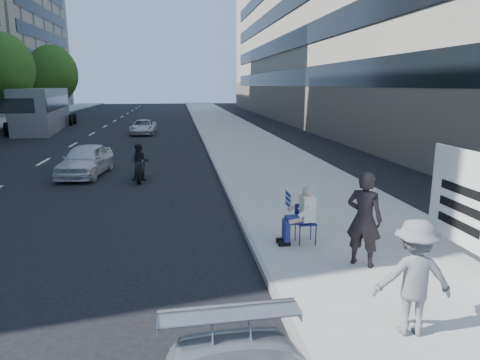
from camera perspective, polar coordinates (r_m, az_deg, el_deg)
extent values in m
plane|color=black|center=(7.98, -6.85, -14.09)|extent=(160.00, 160.00, 0.00)
cube|color=#9A9890|center=(27.67, 0.38, 5.30)|extent=(5.00, 120.00, 0.15)
cube|color=#9F9589|center=(43.19, 16.29, 20.64)|extent=(14.00, 70.00, 20.00)
cylinder|color=#382616|center=(39.60, -28.58, 8.03)|extent=(0.30, 0.30, 2.97)
ellipsoid|color=#254E14|center=(39.57, -29.11, 12.94)|extent=(4.80, 4.80, 5.52)
cylinder|color=#382616|center=(52.96, -23.39, 9.10)|extent=(0.30, 0.30, 2.62)
ellipsoid|color=#254E14|center=(52.93, -23.72, 12.84)|extent=(5.40, 5.40, 6.21)
cylinder|color=navy|center=(9.38, 7.97, -7.46)|extent=(0.02, 0.02, 0.45)
cylinder|color=navy|center=(9.48, 10.08, -7.31)|extent=(0.02, 0.02, 0.45)
cylinder|color=navy|center=(9.71, 7.38, -6.75)|extent=(0.02, 0.02, 0.45)
cylinder|color=navy|center=(9.81, 9.42, -6.61)|extent=(0.02, 0.02, 0.45)
cube|color=navy|center=(9.52, 8.76, -5.67)|extent=(0.40, 0.40, 0.03)
cube|color=navy|center=(9.63, 8.47, -4.27)|extent=(0.40, 0.02, 0.40)
cylinder|color=navy|center=(9.34, 7.66, -5.44)|extent=(0.44, 0.17, 0.17)
cylinder|color=navy|center=(9.36, 6.31, -6.85)|extent=(0.14, 0.14, 0.46)
cube|color=black|center=(9.43, 5.91, -8.42)|extent=(0.26, 0.11, 0.10)
cylinder|color=navy|center=(9.52, 7.33, -5.07)|extent=(0.44, 0.17, 0.17)
cylinder|color=navy|center=(9.54, 6.01, -6.46)|extent=(0.14, 0.14, 0.46)
cube|color=black|center=(9.62, 5.62, -8.00)|extent=(0.26, 0.11, 0.10)
cube|color=#EDE9CD|center=(9.42, 8.95, -3.67)|extent=(0.26, 0.42, 0.56)
sphere|color=tan|center=(9.33, 9.02, -1.48)|extent=(0.23, 0.23, 0.23)
ellipsoid|color=gray|center=(9.32, 9.15, -1.30)|extent=(0.22, 0.24, 0.19)
ellipsoid|color=gray|center=(9.32, 8.54, -1.92)|extent=(0.10, 0.14, 0.13)
cylinder|color=#EDE9CD|center=(9.18, 8.66, -4.29)|extent=(0.30, 0.10, 0.25)
cylinder|color=tan|center=(9.17, 7.42, -5.43)|extent=(0.29, 0.09, 0.14)
cylinder|color=#EDE9CD|center=(9.63, 8.10, -3.15)|extent=(0.26, 0.20, 0.32)
cylinder|color=tan|center=(9.76, 7.12, -3.53)|extent=(0.30, 0.21, 0.18)
cube|color=white|center=(9.84, 6.52, -2.58)|extent=(0.03, 0.55, 0.40)
imported|color=slate|center=(6.49, 22.17, -11.95)|extent=(1.16, 0.80, 1.66)
imported|color=black|center=(8.50, 16.22, -5.00)|extent=(0.80, 0.78, 1.85)
cylinder|color=#4C4C4C|center=(10.33, 24.30, -1.54)|extent=(0.06, 0.06, 2.20)
cube|color=white|center=(9.10, 29.28, -2.86)|extent=(0.04, 3.00, 1.90)
cube|color=black|center=(9.44, 27.44, -1.22)|extent=(0.01, 1.30, 0.18)
cube|color=black|center=(9.52, 27.23, -3.27)|extent=(0.01, 1.30, 0.18)
cube|color=black|center=(9.61, 27.02, -5.28)|extent=(0.01, 1.30, 0.18)
imported|color=silver|center=(18.19, -19.91, 2.51)|extent=(1.93, 3.86, 1.26)
imported|color=silver|center=(32.63, -12.77, 6.90)|extent=(1.87, 3.86, 1.06)
cylinder|color=black|center=(16.11, -13.31, 0.59)|extent=(0.14, 0.64, 0.64)
cylinder|color=black|center=(17.48, -12.92, 1.53)|extent=(0.14, 0.64, 0.64)
cube|color=black|center=(16.75, -13.15, 1.85)|extent=(0.28, 1.21, 0.35)
imported|color=black|center=(16.63, -13.20, 2.33)|extent=(0.71, 0.56, 1.42)
cube|color=slate|center=(38.46, -24.77, 8.56)|extent=(3.83, 12.21, 3.30)
cube|color=black|center=(38.81, -26.67, 9.22)|extent=(1.35, 11.43, 1.00)
cube|color=black|center=(38.10, -23.00, 9.51)|extent=(1.35, 11.43, 1.00)
cube|color=black|center=(32.70, -27.80, 8.73)|extent=(2.39, 0.33, 1.00)
cylinder|color=black|center=(34.66, -28.65, 5.95)|extent=(0.36, 1.02, 1.00)
cylinder|color=black|center=(33.88, -24.67, 6.22)|extent=(0.36, 1.02, 1.00)
cylinder|color=black|center=(36.54, -27.58, 6.32)|extent=(0.36, 1.02, 1.00)
cylinder|color=black|center=(35.79, -23.79, 6.58)|extent=(0.36, 1.02, 1.00)
cylinder|color=black|center=(42.23, -24.95, 7.23)|extent=(0.36, 1.02, 1.00)
cylinder|color=black|center=(41.59, -21.62, 7.45)|extent=(0.36, 1.02, 1.00)
cylinder|color=black|center=(43.67, -24.40, 7.41)|extent=(0.36, 1.02, 1.00)
cylinder|color=black|center=(43.05, -21.17, 7.63)|extent=(0.36, 1.02, 1.00)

